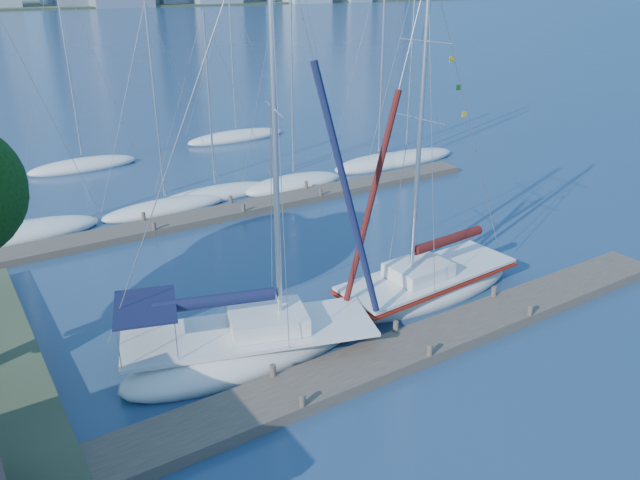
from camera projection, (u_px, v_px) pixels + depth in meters
ground at (411, 352)px, 21.81m from camera, size 700.00×700.00×0.00m
near_dock at (412, 348)px, 21.73m from camera, size 26.00×2.00×0.40m
far_dock at (253, 207)px, 35.14m from camera, size 30.00×1.80×0.36m
sailboat_navy at (249, 328)px, 21.11m from camera, size 9.61×5.60×15.23m
sailboat_maroon at (428, 272)px, 25.40m from camera, size 8.69×3.29×13.25m
bg_boat_0 at (19, 234)px, 31.17m from camera, size 7.93×2.73×14.09m
bg_boat_1 at (166, 207)px, 34.89m from camera, size 7.35×2.75×11.37m
bg_boat_2 at (216, 194)px, 37.05m from camera, size 7.31×2.71×10.79m
bg_boat_3 at (294, 183)px, 38.80m from camera, size 6.85×2.73×15.24m
bg_boat_4 at (378, 162)px, 43.14m from camera, size 7.43×3.50×14.57m
bg_boat_5 at (406, 158)px, 44.20m from camera, size 8.65×4.11×12.46m
bg_boat_6 at (83, 165)px, 42.60m from camera, size 7.41×2.88×14.18m
bg_boat_7 at (236, 137)px, 50.29m from camera, size 8.40×2.55×11.72m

